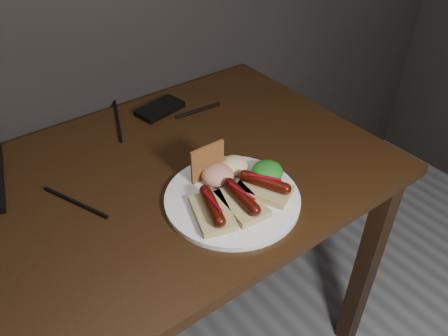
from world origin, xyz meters
TOP-DOWN VIEW (x-y plane):
  - desk at (0.00, 1.38)m, footprint 1.40×0.70m
  - hard_drive at (0.31, 1.63)m, footprint 0.14×0.10m
  - desk_cables at (0.02, 1.53)m, footprint 0.89×0.44m
  - plate at (0.25, 1.21)m, footprint 0.30×0.30m
  - bread_sausage_left at (0.18, 1.19)m, footprint 0.10×0.13m
  - bread_sausage_center at (0.25, 1.17)m, footprint 0.08×0.12m
  - bread_sausage_right at (0.31, 1.18)m, footprint 0.11×0.13m
  - crispbread at (0.25, 1.30)m, footprint 0.08×0.01m
  - salad_greens at (0.35, 1.21)m, footprint 0.07×0.07m
  - salsa_mound at (0.25, 1.27)m, footprint 0.07×0.07m
  - coleslaw_mound at (0.31, 1.28)m, footprint 0.06×0.06m

SIDE VIEW (x-z plane):
  - desk at x=0.00m, z-range 0.29..1.04m
  - desk_cables at x=0.02m, z-range 0.75..0.76m
  - plate at x=0.25m, z-range 0.75..0.76m
  - hard_drive at x=0.31m, z-range 0.75..0.77m
  - bread_sausage_left at x=0.18m, z-range 0.76..0.80m
  - bread_sausage_center at x=0.25m, z-range 0.76..0.80m
  - bread_sausage_right at x=0.31m, z-range 0.76..0.80m
  - coleslaw_mound at x=0.31m, z-range 0.76..0.80m
  - salad_greens at x=0.35m, z-range 0.76..0.80m
  - salsa_mound at x=0.25m, z-range 0.76..0.80m
  - crispbread at x=0.25m, z-range 0.76..0.85m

